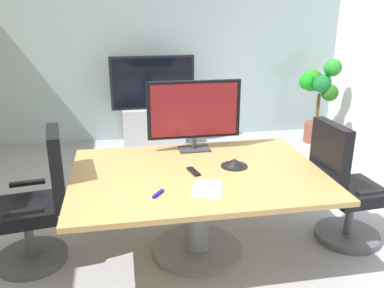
# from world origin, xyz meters

# --- Properties ---
(ground_plane) EXTENTS (7.59, 7.59, 0.00)m
(ground_plane) POSITION_xyz_m (0.00, 0.00, 0.00)
(ground_plane) COLOR #99999E
(wall_back_glass_partition) EXTENTS (5.87, 0.10, 2.96)m
(wall_back_glass_partition) POSITION_xyz_m (0.00, 3.30, 1.48)
(wall_back_glass_partition) COLOR #9EB2B7
(wall_back_glass_partition) RESTS_ON ground
(conference_table) EXTENTS (1.98, 1.39, 0.73)m
(conference_table) POSITION_xyz_m (0.04, 0.10, 0.56)
(conference_table) COLOR #B2894C
(conference_table) RESTS_ON ground
(office_chair_left) EXTENTS (0.62, 0.60, 1.09)m
(office_chair_left) POSITION_xyz_m (-1.22, 0.21, 0.46)
(office_chair_left) COLOR #4C4C51
(office_chair_left) RESTS_ON ground
(office_chair_right) EXTENTS (0.61, 0.59, 1.09)m
(office_chair_right) POSITION_xyz_m (1.30, 0.04, 0.46)
(office_chair_right) COLOR #4C4C51
(office_chair_right) RESTS_ON ground
(tv_monitor) EXTENTS (0.84, 0.18, 0.64)m
(tv_monitor) POSITION_xyz_m (0.11, 0.62, 1.08)
(tv_monitor) COLOR #333338
(tv_monitor) RESTS_ON conference_table
(wall_display_unit) EXTENTS (1.20, 0.36, 1.31)m
(wall_display_unit) POSITION_xyz_m (-0.07, 2.94, 0.44)
(wall_display_unit) COLOR #B7BABC
(wall_display_unit) RESTS_ON ground
(potted_plant) EXTENTS (0.62, 0.61, 1.25)m
(potted_plant) POSITION_xyz_m (2.35, 2.63, 0.74)
(potted_plant) COLOR brown
(potted_plant) RESTS_ON ground
(conference_phone) EXTENTS (0.22, 0.22, 0.07)m
(conference_phone) POSITION_xyz_m (0.36, 0.16, 0.76)
(conference_phone) COLOR black
(conference_phone) RESTS_ON conference_table
(remote_control) EXTENTS (0.09, 0.18, 0.02)m
(remote_control) POSITION_xyz_m (0.01, 0.09, 0.73)
(remote_control) COLOR black
(remote_control) RESTS_ON conference_table
(whiteboard_marker) EXTENTS (0.09, 0.12, 0.02)m
(whiteboard_marker) POSITION_xyz_m (-0.31, -0.25, 0.74)
(whiteboard_marker) COLOR #1919A5
(whiteboard_marker) RESTS_ON conference_table
(paper_notepad) EXTENTS (0.28, 0.34, 0.01)m
(paper_notepad) POSITION_xyz_m (0.05, -0.22, 0.73)
(paper_notepad) COLOR white
(paper_notepad) RESTS_ON conference_table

